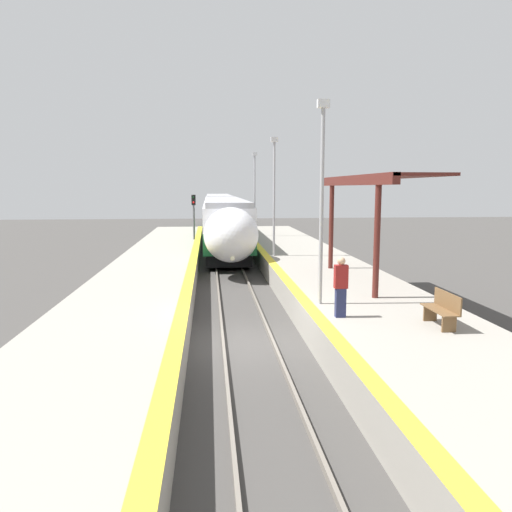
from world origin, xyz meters
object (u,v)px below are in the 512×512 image
at_px(lamppost_near, 322,191).
at_px(lamppost_far, 255,189).
at_px(person_waiting, 341,286).
at_px(platform_bench, 443,309).
at_px(lamppost_mid, 274,190).
at_px(train, 221,215).
at_px(railway_signal, 194,217).

xyz_separation_m(lamppost_near, lamppost_far, (0.00, 22.00, 0.00)).
xyz_separation_m(person_waiting, lamppost_near, (-0.21, 1.62, 2.58)).
xyz_separation_m(platform_bench, lamppost_far, (-2.58, 24.78, 2.99)).
distance_m(lamppost_mid, lamppost_far, 11.00).
bearing_deg(lamppost_near, lamppost_far, 90.00).
height_order(platform_bench, lamppost_mid, lamppost_mid).
height_order(person_waiting, lamppost_mid, lamppost_mid).
distance_m(lamppost_near, lamppost_far, 22.00).
xyz_separation_m(train, lamppost_mid, (2.29, -18.03, 2.28)).
bearing_deg(lamppost_far, platform_bench, -84.05).
height_order(person_waiting, railway_signal, railway_signal).
xyz_separation_m(train, railway_signal, (-2.12, -9.20, 0.34)).
bearing_deg(railway_signal, train, 77.02).
bearing_deg(train, lamppost_mid, -82.76).
xyz_separation_m(railway_signal, lamppost_mid, (4.41, -8.83, 1.94)).
xyz_separation_m(railway_signal, lamppost_far, (4.41, 2.18, 1.94)).
bearing_deg(lamppost_far, person_waiting, -89.50).
relative_size(railway_signal, lamppost_far, 0.66).
height_order(platform_bench, lamppost_far, lamppost_far).
xyz_separation_m(platform_bench, person_waiting, (-2.38, 1.16, 0.40)).
distance_m(train, railway_signal, 9.45).
relative_size(person_waiting, lamppost_far, 0.27).
height_order(lamppost_mid, lamppost_far, same).
bearing_deg(lamppost_mid, platform_bench, -79.39).
bearing_deg(railway_signal, lamppost_near, -77.46).
xyz_separation_m(person_waiting, lamppost_mid, (-0.21, 12.62, 2.58)).
bearing_deg(lamppost_near, train, 94.51).
bearing_deg(lamppost_mid, lamppost_near, -90.00).
xyz_separation_m(train, lamppost_near, (2.29, -29.03, 2.28)).
xyz_separation_m(lamppost_near, lamppost_mid, (0.00, 11.00, 0.00)).
relative_size(train, person_waiting, 24.91).
xyz_separation_m(train, person_waiting, (2.50, -30.65, -0.30)).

